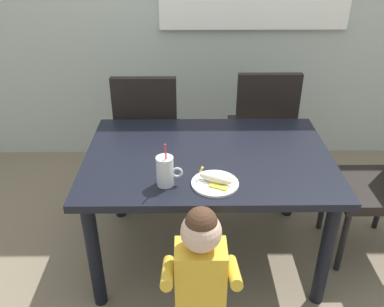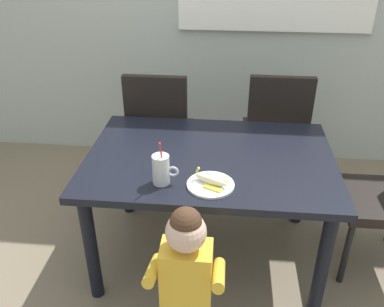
{
  "view_description": "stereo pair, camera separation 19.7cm",
  "coord_description": "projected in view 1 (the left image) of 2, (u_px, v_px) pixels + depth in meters",
  "views": [
    {
      "loc": [
        -0.11,
        -1.93,
        1.81
      ],
      "look_at": [
        -0.09,
        -0.09,
        0.77
      ],
      "focal_mm": 38.14,
      "sensor_mm": 36.0,
      "label": 1
    },
    {
      "loc": [
        0.09,
        -1.92,
        1.81
      ],
      "look_at": [
        -0.09,
        -0.09,
        0.77
      ],
      "focal_mm": 38.14,
      "sensor_mm": 36.0,
      "label": 2
    }
  ],
  "objects": [
    {
      "name": "dining_table",
      "position": [
        208.0,
        169.0,
        2.27
      ],
      "size": [
        1.34,
        0.92,
        0.71
      ],
      "color": "black",
      "rests_on": "ground"
    },
    {
      "name": "milk_cup",
      "position": [
        165.0,
        173.0,
        1.94
      ],
      "size": [
        0.13,
        0.09,
        0.25
      ],
      "color": "silver",
      "rests_on": "dining_table"
    },
    {
      "name": "snack_plate",
      "position": [
        215.0,
        183.0,
        1.97
      ],
      "size": [
        0.23,
        0.23,
        0.01
      ],
      "primitive_type": "cylinder",
      "color": "white",
      "rests_on": "dining_table"
    },
    {
      "name": "ground_plane",
      "position": [
        206.0,
        251.0,
        2.57
      ],
      "size": [
        24.0,
        24.0,
        0.0
      ],
      "primitive_type": "plane",
      "color": "#7A6B56"
    },
    {
      "name": "dining_chair_right",
      "position": [
        262.0,
        125.0,
        2.93
      ],
      "size": [
        0.44,
        0.44,
        0.96
      ],
      "rotation": [
        0.0,
        0.0,
        3.14
      ],
      "color": "black",
      "rests_on": "ground"
    },
    {
      "name": "dining_chair_left",
      "position": [
        148.0,
        129.0,
        2.87
      ],
      "size": [
        0.44,
        0.44,
        0.96
      ],
      "rotation": [
        0.0,
        0.0,
        3.14
      ],
      "color": "black",
      "rests_on": "ground"
    },
    {
      "name": "toddler_standing",
      "position": [
        201.0,
        268.0,
        1.74
      ],
      "size": [
        0.33,
        0.24,
        0.84
      ],
      "color": "#3F4760",
      "rests_on": "ground"
    },
    {
      "name": "peeled_banana",
      "position": [
        216.0,
        179.0,
        1.96
      ],
      "size": [
        0.17,
        0.14,
        0.07
      ],
      "rotation": [
        0.0,
        0.0,
        -0.45
      ],
      "color": "#F4EAC6",
      "rests_on": "snack_plate"
    }
  ]
}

